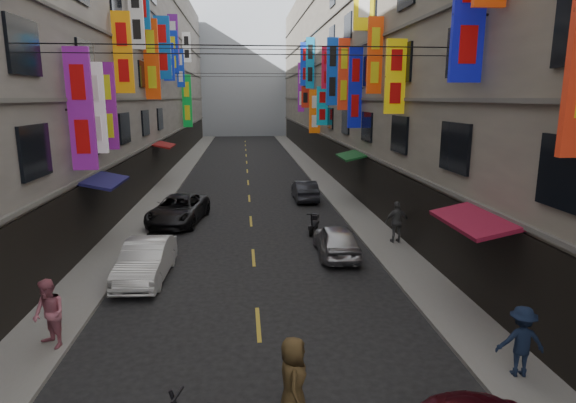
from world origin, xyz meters
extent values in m
cube|color=slate|center=(-6.00, 42.00, 0.06)|extent=(2.00, 90.00, 0.12)
cube|color=slate|center=(6.00, 42.00, 0.06)|extent=(2.00, 90.00, 0.12)
cube|color=gray|center=(-12.00, 42.00, 9.50)|extent=(10.00, 90.00, 19.00)
cube|color=black|center=(-6.95, 42.00, 1.50)|extent=(0.12, 85.50, 3.00)
cube|color=#66635E|center=(-6.94, 42.00, 3.20)|extent=(0.16, 90.00, 0.14)
cube|color=#66635E|center=(-6.94, 42.00, 6.40)|extent=(0.16, 90.00, 0.14)
cube|color=#66635E|center=(-6.94, 42.00, 9.60)|extent=(0.16, 90.00, 0.14)
cube|color=#66635E|center=(-6.94, 42.00, 12.80)|extent=(0.16, 90.00, 0.14)
cube|color=gray|center=(12.00, 42.00, 9.50)|extent=(10.00, 90.00, 19.00)
cube|color=black|center=(6.95, 42.00, 1.50)|extent=(0.12, 85.50, 3.00)
cube|color=#66635E|center=(6.94, 42.00, 3.20)|extent=(0.16, 90.00, 0.14)
cube|color=#66635E|center=(6.94, 42.00, 6.40)|extent=(0.16, 90.00, 0.14)
cube|color=#66635E|center=(6.94, 42.00, 9.60)|extent=(0.16, 90.00, 0.14)
cube|color=#66635E|center=(6.94, 42.00, 12.80)|extent=(0.16, 90.00, 0.14)
cube|color=#A6ADB8|center=(0.00, 92.00, 11.00)|extent=(18.00, 8.00, 22.00)
cube|color=#0F14B5|center=(6.41, 19.52, 8.89)|extent=(0.98, 0.18, 3.92)
cylinder|color=black|center=(6.46, 19.52, 8.89)|extent=(1.08, 0.08, 0.08)
cube|color=#80198E|center=(-6.43, 24.18, 6.03)|extent=(0.93, 0.18, 4.60)
cylinder|color=black|center=(-6.48, 24.18, 6.03)|extent=(1.03, 0.08, 0.08)
cube|color=white|center=(-6.47, 26.07, 6.04)|extent=(0.86, 0.18, 3.73)
cylinder|color=black|center=(-6.52, 26.07, 6.04)|extent=(0.96, 0.08, 0.08)
cube|color=yellow|center=(6.45, 26.45, 7.38)|extent=(0.90, 0.18, 3.23)
cylinder|color=black|center=(6.50, 26.45, 7.38)|extent=(1.00, 0.08, 0.08)
cube|color=#77167D|center=(-6.51, 28.23, 6.08)|extent=(0.78, 0.18, 3.95)
cylinder|color=black|center=(-6.56, 28.23, 6.08)|extent=(0.88, 0.08, 0.08)
cube|color=#E23E0C|center=(6.51, 30.24, 8.59)|extent=(0.78, 0.18, 3.82)
cylinder|color=black|center=(6.56, 30.24, 8.59)|extent=(0.88, 0.08, 0.08)
cube|color=orange|center=(-6.42, 31.56, 8.74)|extent=(0.96, 0.18, 4.08)
cylinder|color=black|center=(-6.47, 31.56, 8.74)|extent=(1.06, 0.08, 0.08)
cube|color=#0E16A6|center=(6.49, 34.36, 7.03)|extent=(0.82, 0.18, 4.76)
cylinder|color=black|center=(6.54, 34.36, 7.03)|extent=(0.92, 0.08, 0.08)
cube|color=silver|center=(-6.48, 35.82, 11.32)|extent=(0.83, 0.18, 3.99)
cylinder|color=black|center=(-6.53, 35.82, 11.32)|extent=(0.93, 0.08, 0.08)
cube|color=red|center=(6.52, 37.96, 7.99)|extent=(0.77, 0.18, 4.69)
cylinder|color=black|center=(6.57, 37.96, 7.99)|extent=(0.87, 0.08, 0.08)
cube|color=#D53D0B|center=(-6.39, 39.52, 8.99)|extent=(1.01, 0.18, 5.27)
cylinder|color=black|center=(-6.44, 39.52, 8.99)|extent=(1.11, 0.08, 0.08)
cube|color=#0F41B5|center=(6.47, 41.88, 8.37)|extent=(0.87, 0.18, 4.94)
cylinder|color=black|center=(6.52, 41.88, 8.37)|extent=(0.97, 0.08, 0.08)
cube|color=#0E4EA8|center=(-6.31, 44.13, 10.20)|extent=(1.18, 0.18, 4.64)
cylinder|color=black|center=(-6.36, 44.13, 10.20)|extent=(1.28, 0.08, 0.08)
cube|color=red|center=(6.47, 44.43, 8.81)|extent=(0.85, 0.18, 3.30)
cylinder|color=black|center=(6.52, 44.43, 8.81)|extent=(0.95, 0.08, 0.08)
cube|color=#0E93AF|center=(6.43, 46.15, 5.78)|extent=(0.94, 0.18, 3.23)
cylinder|color=black|center=(6.48, 46.15, 5.78)|extent=(1.04, 0.08, 0.08)
cube|color=#1029C3|center=(-6.44, 47.85, 9.42)|extent=(0.92, 0.18, 3.09)
cylinder|color=black|center=(-6.49, 47.85, 9.42)|extent=(1.02, 0.08, 0.08)
cube|color=#0F29B7|center=(-6.41, 50.35, 10.41)|extent=(0.98, 0.18, 3.73)
cylinder|color=black|center=(-6.46, 50.35, 10.41)|extent=(1.08, 0.08, 0.08)
cube|color=#DB590C|center=(6.38, 50.05, 5.20)|extent=(1.04, 0.18, 4.00)
cylinder|color=black|center=(6.43, 50.05, 5.20)|extent=(1.14, 0.08, 0.08)
cube|color=#5E167D|center=(-6.44, 51.55, 11.62)|extent=(0.91, 0.18, 4.38)
cylinder|color=black|center=(-6.49, 51.55, 11.62)|extent=(1.01, 0.08, 0.08)
cube|color=#0D71A4|center=(6.48, 54.26, 9.83)|extent=(0.84, 0.18, 4.92)
cylinder|color=black|center=(6.53, 54.26, 9.83)|extent=(0.94, 0.08, 0.08)
cube|color=#0F30B0|center=(-6.52, 56.44, 9.40)|extent=(0.76, 0.18, 3.75)
cylinder|color=black|center=(-6.57, 56.44, 9.40)|extent=(0.86, 0.08, 0.08)
cube|color=#1134C9|center=(6.32, 56.34, 9.86)|extent=(1.15, 0.18, 4.35)
cylinder|color=black|center=(6.37, 56.34, 9.86)|extent=(1.25, 0.08, 0.08)
cube|color=red|center=(6.47, 57.68, 7.30)|extent=(0.86, 0.18, 3.80)
cylinder|color=black|center=(6.52, 57.68, 7.30)|extent=(0.96, 0.08, 0.08)
cube|color=#0D9631|center=(-6.39, 59.89, 6.10)|extent=(1.02, 0.18, 5.70)
cylinder|color=black|center=(-6.44, 59.89, 6.10)|extent=(1.12, 0.08, 0.08)
cube|color=white|center=(-6.44, 62.34, 12.02)|extent=(0.91, 0.18, 3.24)
cylinder|color=black|center=(-6.49, 62.34, 12.02)|extent=(1.01, 0.08, 0.08)
cube|color=#801B95|center=(6.54, 62.14, 7.63)|extent=(0.73, 0.18, 5.57)
cylinder|color=black|center=(6.59, 62.14, 7.63)|extent=(0.83, 0.08, 0.08)
cube|color=maroon|center=(6.30, 18.00, 3.00)|extent=(1.39, 3.20, 0.41)
cube|color=#1A1750|center=(-6.30, 26.00, 3.00)|extent=(1.39, 3.20, 0.41)
cube|color=#154E21|center=(6.30, 34.00, 3.00)|extent=(1.39, 3.20, 0.41)
cube|color=maroon|center=(-6.30, 42.00, 3.00)|extent=(1.39, 3.20, 0.41)
cylinder|color=black|center=(0.00, 22.00, 8.20)|extent=(14.00, 0.04, 0.04)
cylinder|color=black|center=(0.00, 36.00, 9.40)|extent=(14.00, 0.04, 0.04)
cylinder|color=black|center=(0.00, 50.00, 8.60)|extent=(14.00, 0.04, 0.04)
cube|color=gold|center=(0.00, 18.00, 0.01)|extent=(0.12, 2.20, 0.01)
cube|color=gold|center=(0.00, 24.00, 0.01)|extent=(0.12, 2.20, 0.01)
cube|color=gold|center=(0.00, 30.00, 0.01)|extent=(0.12, 2.20, 0.01)
cube|color=gold|center=(0.00, 36.00, 0.01)|extent=(0.12, 2.20, 0.01)
cube|color=gold|center=(0.00, 42.00, 0.01)|extent=(0.12, 2.20, 0.01)
cube|color=gold|center=(0.00, 48.00, 0.01)|extent=(0.12, 2.20, 0.01)
cube|color=gold|center=(0.00, 54.00, 0.01)|extent=(0.12, 2.20, 0.01)
cube|color=gold|center=(0.00, 60.00, 0.01)|extent=(0.12, 2.20, 0.01)
cube|color=gold|center=(0.00, 66.00, 0.01)|extent=(0.12, 2.20, 0.01)
cube|color=gold|center=(0.00, 72.00, 0.01)|extent=(0.12, 2.20, 0.01)
cube|color=gold|center=(0.00, 78.00, 0.01)|extent=(0.12, 2.20, 0.01)
cylinder|color=black|center=(-1.66, 13.15, 1.05)|extent=(0.19, 0.50, 0.06)
cylinder|color=black|center=(2.82, 26.87, 0.25)|extent=(0.28, 0.51, 0.50)
cylinder|color=black|center=(3.24, 28.10, 0.25)|extent=(0.28, 0.51, 0.50)
cube|color=black|center=(3.03, 27.48, 0.40)|extent=(0.71, 1.33, 0.18)
cube|color=black|center=(3.11, 27.72, 0.75)|extent=(0.48, 0.62, 0.22)
cylinder|color=black|center=(2.85, 26.96, 0.70)|extent=(0.19, 0.36, 0.88)
cylinder|color=black|center=(2.85, 26.96, 1.05)|extent=(0.49, 0.22, 0.06)
imported|color=white|center=(-3.92, 21.94, 0.71)|extent=(1.68, 4.38, 1.42)
imported|color=black|center=(-3.79, 30.02, 0.72)|extent=(3.17, 5.49, 1.44)
imported|color=#B5B5BA|center=(3.46, 23.94, 0.68)|extent=(1.70, 4.02, 1.36)
imported|color=#292A31|center=(3.56, 35.08, 0.65)|extent=(1.40, 3.94, 1.30)
imported|color=#C6697D|center=(-5.40, 16.99, 1.04)|extent=(1.07, 1.05, 1.83)
imported|color=#131E36|center=(5.99, 14.64, 0.97)|extent=(1.16, 0.71, 1.69)
imported|color=#565658|center=(6.43, 25.19, 1.06)|extent=(1.12, 0.66, 1.88)
imported|color=#49361D|center=(0.57, 13.60, 0.93)|extent=(0.68, 0.95, 1.85)
camera|label=1|loc=(-0.34, 5.00, 6.48)|focal=30.00mm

